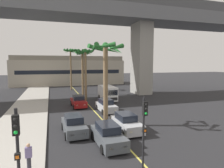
{
  "coord_description": "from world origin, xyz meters",
  "views": [
    {
      "loc": [
        -5.12,
        -2.11,
        5.99
      ],
      "look_at": [
        0.0,
        14.0,
        4.19
      ],
      "focal_mm": 31.05,
      "sensor_mm": 36.0,
      "label": 1
    }
  ],
  "objects_px": {
    "palm_tree_mid_median": "(106,62)",
    "car_queue_third": "(78,101)",
    "traffic_light_left_sidewalk_corner": "(17,148)",
    "car_queue_front": "(106,106)",
    "palm_tree_near_median": "(71,55)",
    "palm_tree_farthest_median": "(83,60)",
    "pedestrian_near_crosswalk": "(29,157)",
    "car_queue_fourth": "(126,123)",
    "delivery_van": "(107,93)",
    "palm_tree_far_median": "(85,60)",
    "car_queue_second": "(108,135)",
    "car_queue_fifth": "(74,125)",
    "traffic_light_median_near": "(144,124)"
  },
  "relations": [
    {
      "from": "car_queue_front",
      "to": "palm_tree_mid_median",
      "type": "xyz_separation_m",
      "value": [
        -1.51,
        -5.25,
        5.43
      ]
    },
    {
      "from": "palm_tree_near_median",
      "to": "pedestrian_near_crosswalk",
      "type": "height_order",
      "value": "palm_tree_near_median"
    },
    {
      "from": "palm_tree_mid_median",
      "to": "palm_tree_farthest_median",
      "type": "bearing_deg",
      "value": 87.49
    },
    {
      "from": "palm_tree_near_median",
      "to": "palm_tree_mid_median",
      "type": "xyz_separation_m",
      "value": [
        0.63,
        -26.46,
        -1.68
      ]
    },
    {
      "from": "car_queue_third",
      "to": "delivery_van",
      "type": "xyz_separation_m",
      "value": [
        5.07,
        2.93,
        0.57
      ]
    },
    {
      "from": "car_queue_front",
      "to": "palm_tree_far_median",
      "type": "bearing_deg",
      "value": 98.76
    },
    {
      "from": "traffic_light_median_near",
      "to": "palm_tree_mid_median",
      "type": "height_order",
      "value": "palm_tree_mid_median"
    },
    {
      "from": "pedestrian_near_crosswalk",
      "to": "traffic_light_left_sidewalk_corner",
      "type": "bearing_deg",
      "value": -90.27
    },
    {
      "from": "car_queue_third",
      "to": "palm_tree_far_median",
      "type": "relative_size",
      "value": 0.5
    },
    {
      "from": "car_queue_fourth",
      "to": "palm_tree_farthest_median",
      "type": "xyz_separation_m",
      "value": [
        -0.46,
        21.1,
        5.89
      ]
    },
    {
      "from": "traffic_light_median_near",
      "to": "delivery_van",
      "type": "bearing_deg",
      "value": 79.19
    },
    {
      "from": "car_queue_fourth",
      "to": "pedestrian_near_crosswalk",
      "type": "xyz_separation_m",
      "value": [
        -7.55,
        -4.85,
        0.28
      ]
    },
    {
      "from": "traffic_light_left_sidewalk_corner",
      "to": "palm_tree_mid_median",
      "type": "distance_m",
      "value": 12.23
    },
    {
      "from": "car_queue_fourth",
      "to": "delivery_van",
      "type": "height_order",
      "value": "delivery_van"
    },
    {
      "from": "palm_tree_farthest_median",
      "to": "palm_tree_mid_median",
      "type": "bearing_deg",
      "value": -92.51
    },
    {
      "from": "traffic_light_left_sidewalk_corner",
      "to": "palm_tree_near_median",
      "type": "distance_m",
      "value": 37.2
    },
    {
      "from": "traffic_light_left_sidewalk_corner",
      "to": "traffic_light_median_near",
      "type": "bearing_deg",
      "value": 14.05
    },
    {
      "from": "car_queue_front",
      "to": "palm_tree_mid_median",
      "type": "relative_size",
      "value": 0.52
    },
    {
      "from": "car_queue_second",
      "to": "car_queue_fourth",
      "type": "relative_size",
      "value": 1.01
    },
    {
      "from": "car_queue_third",
      "to": "palm_tree_far_median",
      "type": "height_order",
      "value": "palm_tree_far_median"
    },
    {
      "from": "car_queue_second",
      "to": "palm_tree_farthest_median",
      "type": "height_order",
      "value": "palm_tree_farthest_median"
    },
    {
      "from": "car_queue_front",
      "to": "car_queue_fifth",
      "type": "relative_size",
      "value": 1.0
    },
    {
      "from": "traffic_light_left_sidewalk_corner",
      "to": "palm_tree_far_median",
      "type": "bearing_deg",
      "value": 74.01
    },
    {
      "from": "palm_tree_far_median",
      "to": "palm_tree_farthest_median",
      "type": "bearing_deg",
      "value": 85.11
    },
    {
      "from": "palm_tree_mid_median",
      "to": "car_queue_front",
      "type": "bearing_deg",
      "value": 73.99
    },
    {
      "from": "car_queue_third",
      "to": "car_queue_fourth",
      "type": "height_order",
      "value": "same"
    },
    {
      "from": "car_queue_front",
      "to": "car_queue_fifth",
      "type": "distance_m",
      "value": 8.05
    },
    {
      "from": "traffic_light_left_sidewalk_corner",
      "to": "car_queue_front",
      "type": "bearing_deg",
      "value": 62.96
    },
    {
      "from": "car_queue_fifth",
      "to": "palm_tree_farthest_median",
      "type": "height_order",
      "value": "palm_tree_farthest_median"
    },
    {
      "from": "car_queue_fourth",
      "to": "pedestrian_near_crosswalk",
      "type": "distance_m",
      "value": 8.98
    },
    {
      "from": "palm_tree_farthest_median",
      "to": "pedestrian_near_crosswalk",
      "type": "bearing_deg",
      "value": -105.27
    },
    {
      "from": "car_queue_fourth",
      "to": "delivery_van",
      "type": "distance_m",
      "value": 14.25
    },
    {
      "from": "palm_tree_near_median",
      "to": "palm_tree_far_median",
      "type": "xyz_separation_m",
      "value": [
        0.94,
        -13.48,
        -1.24
      ]
    },
    {
      "from": "delivery_van",
      "to": "palm_tree_mid_median",
      "type": "relative_size",
      "value": 0.67
    },
    {
      "from": "car_queue_fourth",
      "to": "traffic_light_left_sidewalk_corner",
      "type": "relative_size",
      "value": 0.98
    },
    {
      "from": "traffic_light_left_sidewalk_corner",
      "to": "palm_tree_far_median",
      "type": "distance_m",
      "value": 24.17
    },
    {
      "from": "traffic_light_median_near",
      "to": "palm_tree_mid_median",
      "type": "distance_m",
      "value": 9.14
    },
    {
      "from": "car_queue_fifth",
      "to": "palm_tree_farthest_median",
      "type": "distance_m",
      "value": 21.55
    },
    {
      "from": "car_queue_fourth",
      "to": "car_queue_fifth",
      "type": "bearing_deg",
      "value": 170.33
    },
    {
      "from": "car_queue_third",
      "to": "car_queue_fifth",
      "type": "distance_m",
      "value": 10.5
    },
    {
      "from": "car_queue_fifth",
      "to": "traffic_light_left_sidewalk_corner",
      "type": "height_order",
      "value": "traffic_light_left_sidewalk_corner"
    },
    {
      "from": "palm_tree_mid_median",
      "to": "car_queue_third",
      "type": "bearing_deg",
      "value": 98.82
    },
    {
      "from": "palm_tree_mid_median",
      "to": "palm_tree_near_median",
      "type": "bearing_deg",
      "value": 91.36
    },
    {
      "from": "car_queue_second",
      "to": "car_queue_third",
      "type": "bearing_deg",
      "value": 91.35
    },
    {
      "from": "car_queue_fifth",
      "to": "car_queue_second",
      "type": "bearing_deg",
      "value": -55.81
    },
    {
      "from": "palm_tree_farthest_median",
      "to": "pedestrian_near_crosswalk",
      "type": "distance_m",
      "value": 27.48
    },
    {
      "from": "car_queue_second",
      "to": "delivery_van",
      "type": "bearing_deg",
      "value": 73.87
    },
    {
      "from": "car_queue_second",
      "to": "car_queue_front",
      "type": "bearing_deg",
      "value": 74.94
    },
    {
      "from": "traffic_light_median_near",
      "to": "car_queue_fourth",
      "type": "bearing_deg",
      "value": 76.43
    },
    {
      "from": "traffic_light_median_near",
      "to": "car_queue_third",
      "type": "bearing_deg",
      "value": 93.77
    }
  ]
}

